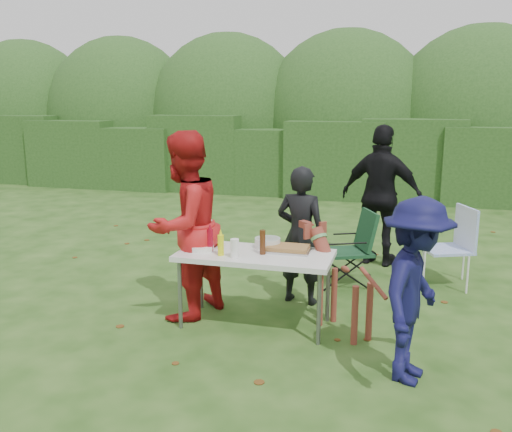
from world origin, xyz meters
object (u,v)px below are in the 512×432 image
(folding_table, at_px, (255,258))
(child, at_px, (415,291))
(mustard_bottle, at_px, (221,245))
(person_black_puffy, at_px, (382,196))
(camping_chair, at_px, (349,247))
(ketchup_bottle, at_px, (210,240))
(dog, at_px, (345,284))
(beer_bottle, at_px, (263,242))
(lawn_chair, at_px, (446,246))
(person_red_jacket, at_px, (184,226))
(person_cook, at_px, (301,235))
(paper_towel_roll, at_px, (207,232))

(folding_table, height_order, child, child)
(folding_table, xyz_separation_m, mustard_bottle, (-0.29, -0.16, 0.15))
(person_black_puffy, distance_m, child, 3.17)
(child, xyz_separation_m, camping_chair, (-0.73, 2.20, -0.29))
(ketchup_bottle, bearing_deg, dog, 4.74)
(ketchup_bottle, distance_m, beer_bottle, 0.52)
(dog, bearing_deg, ketchup_bottle, 47.65)
(child, distance_m, ketchup_bottle, 2.04)
(person_black_puffy, relative_size, ketchup_bottle, 8.59)
(lawn_chair, relative_size, beer_bottle, 4.02)
(person_red_jacket, relative_size, ketchup_bottle, 8.66)
(person_red_jacket, distance_m, ketchup_bottle, 0.35)
(lawn_chair, bearing_deg, person_red_jacket, 10.41)
(person_cook, distance_m, paper_towel_roll, 1.05)
(lawn_chair, bearing_deg, camping_chair, -8.74)
(folding_table, relative_size, lawn_chair, 1.55)
(person_black_puffy, relative_size, camping_chair, 2.08)
(paper_towel_roll, bearing_deg, child, -23.01)
(mustard_bottle, bearing_deg, ketchup_bottle, 144.59)
(dog, relative_size, mustard_bottle, 5.08)
(dog, height_order, beer_bottle, beer_bottle)
(camping_chair, distance_m, beer_bottle, 1.72)
(camping_chair, relative_size, beer_bottle, 3.79)
(lawn_chair, distance_m, paper_towel_roll, 2.95)
(beer_bottle, relative_size, paper_towel_roll, 0.92)
(folding_table, xyz_separation_m, lawn_chair, (1.88, 1.78, -0.20))
(lawn_chair, bearing_deg, person_black_puffy, -61.93)
(person_red_jacket, height_order, lawn_chair, person_red_jacket)
(paper_towel_roll, bearing_deg, person_black_puffy, 54.08)
(person_black_puffy, height_order, dog, person_black_puffy)
(person_red_jacket, xyz_separation_m, paper_towel_roll, (0.19, 0.12, -0.08))
(person_red_jacket, relative_size, lawn_chair, 1.97)
(mustard_bottle, xyz_separation_m, paper_towel_roll, (-0.27, 0.34, 0.03))
(child, bearing_deg, person_black_puffy, 21.91)
(child, height_order, camping_chair, child)
(person_red_jacket, distance_m, dog, 1.69)
(dog, bearing_deg, person_red_jacket, 42.89)
(child, bearing_deg, lawn_chair, 5.42)
(camping_chair, bearing_deg, beer_bottle, 40.74)
(beer_bottle, bearing_deg, person_red_jacket, 174.94)
(lawn_chair, height_order, beer_bottle, beer_bottle)
(person_cook, bearing_deg, mustard_bottle, 65.67)
(dog, relative_size, camping_chair, 1.12)
(camping_chair, bearing_deg, dog, 69.07)
(camping_chair, relative_size, paper_towel_roll, 3.50)
(person_red_jacket, bearing_deg, ketchup_bottle, 88.43)
(person_black_puffy, height_order, beer_bottle, person_black_puffy)
(paper_towel_roll, bearing_deg, dog, -4.96)
(lawn_chair, bearing_deg, paper_towel_roll, 10.43)
(child, bearing_deg, ketchup_bottle, 85.94)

